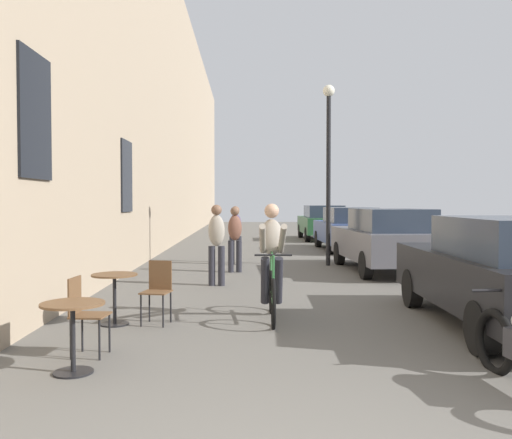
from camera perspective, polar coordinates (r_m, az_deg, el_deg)
The scene contains 14 objects.
building_facade_left at distance 17.64m, azimuth -11.57°, elevation 14.37°, with size 0.54×68.00×11.14m.
cafe_table_near at distance 5.92m, azimuth -18.55°, elevation -10.11°, with size 0.64×0.64×0.72m.
cafe_chair_near_toward_street at distance 6.53m, azimuth -17.51°, elevation -9.00°, with size 0.41×0.41×0.89m.
cafe_table_mid at distance 8.02m, azimuth -14.53°, elevation -6.92°, with size 0.64×0.64×0.72m.
cafe_chair_mid_toward_street at distance 7.98m, azimuth -10.19°, elevation -6.97°, with size 0.45×0.45×0.89m.
cyclist_on_bicycle at distance 8.19m, azimuth 1.67°, elevation -4.65°, with size 0.52×1.76×1.74m.
pedestrian_near at distance 11.34m, azimuth -4.13°, elevation -2.15°, with size 0.35×0.26×1.68m.
pedestrian_mid at distance 13.46m, azimuth -2.21°, elevation -1.67°, with size 0.37×0.28×1.62m.
pedestrian_far at distance 15.15m, azimuth -2.15°, elevation -1.27°, with size 0.37×0.29×1.62m.
street_lamp at distance 15.07m, azimuth 7.57°, elevation 7.06°, with size 0.32×0.32×4.90m.
parked_car_nearest at distance 8.20m, azimuth 24.42°, elevation -4.90°, with size 1.93×4.36×1.53m.
parked_car_second at distance 13.97m, azimuth 13.34°, elevation -1.98°, with size 1.98×4.47×1.57m.
parked_car_third at distance 19.70m, azimuth 9.50°, elevation -0.90°, with size 1.88×4.35×1.54m.
parked_car_fourth at distance 25.15m, azimuth 6.93°, elevation -0.25°, with size 1.87×4.42×1.57m.
Camera 1 is at (-0.36, -2.94, 1.74)m, focal length 38.38 mm.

